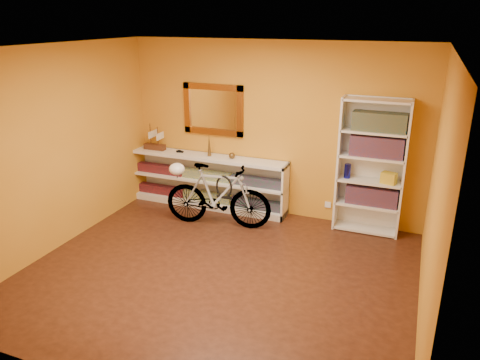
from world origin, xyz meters
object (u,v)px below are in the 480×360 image
at_px(bicycle, 218,196).
at_px(console_unit, 207,181).
at_px(bookcase, 371,167).
at_px(helmet, 177,169).

bearing_deg(bicycle, console_unit, 28.57).
bearing_deg(bookcase, console_unit, -179.42).
bearing_deg(bicycle, helmet, 90.00).
height_order(console_unit, helmet, helmet).
distance_m(console_unit, bicycle, 0.76).
bearing_deg(helmet, bicycle, 8.49).
relative_size(bookcase, bicycle, 1.19).
xyz_separation_m(bicycle, helmet, (-0.60, -0.09, 0.36)).
bearing_deg(bookcase, bicycle, -162.71).
bearing_deg(helmet, console_unit, 78.16).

